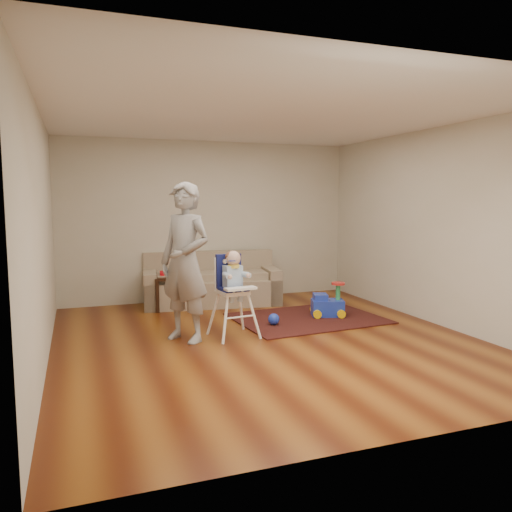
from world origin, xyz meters
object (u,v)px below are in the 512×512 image
object	(u,v)px
high_chair	(233,295)
adult	(185,262)
ride_on_toy	(328,299)
sofa	(211,279)
toy_ball	(274,319)
side_table	(170,292)

from	to	relation	value
high_chair	adult	bearing A→B (deg)	169.65
adult	ride_on_toy	bearing A→B (deg)	65.24
sofa	high_chair	size ratio (longest dim) A/B	2.08
toy_ball	adult	xyz separation A→B (m)	(-1.27, -0.28, 0.87)
high_chair	adult	xyz separation A→B (m)	(-0.60, 0.04, 0.44)
toy_ball	adult	size ratio (longest dim) A/B	0.08
sofa	side_table	world-z (taller)	sofa
side_table	toy_ball	bearing A→B (deg)	-54.22
sofa	adult	distance (m)	2.21
sofa	adult	size ratio (longest dim) A/B	1.18
toy_ball	side_table	bearing A→B (deg)	125.78
ride_on_toy	toy_ball	distance (m)	0.99
sofa	toy_ball	xyz separation A→B (m)	(0.43, -1.69, -0.33)
sofa	side_table	bearing A→B (deg)	-163.81
adult	sofa	bearing A→B (deg)	119.20
sofa	high_chair	xyz separation A→B (m)	(-0.25, -2.01, 0.10)
ride_on_toy	high_chair	bearing A→B (deg)	-143.72
side_table	sofa	bearing A→B (deg)	8.91
side_table	toy_ball	size ratio (longest dim) A/B	3.34
side_table	adult	size ratio (longest dim) A/B	0.27
side_table	ride_on_toy	world-z (taller)	side_table
toy_ball	ride_on_toy	bearing A→B (deg)	13.60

